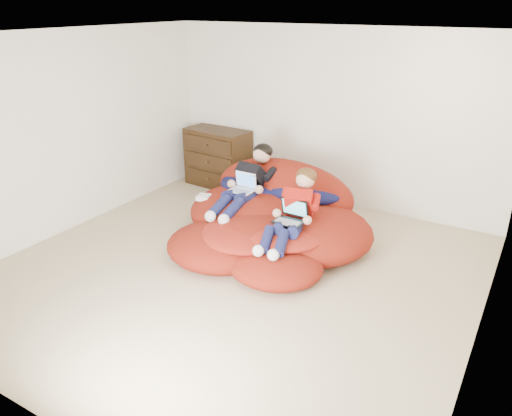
{
  "coord_description": "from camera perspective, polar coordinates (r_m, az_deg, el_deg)",
  "views": [
    {
      "loc": [
        2.69,
        -4.06,
        2.8
      ],
      "look_at": [
        0.12,
        0.25,
        0.7
      ],
      "focal_mm": 35.0,
      "sensor_mm": 36.0,
      "label": 1
    }
  ],
  "objects": [
    {
      "name": "cream_pillow",
      "position": [
        6.97,
        1.79,
        4.46
      ],
      "size": [
        0.46,
        0.29,
        0.29
      ],
      "primitive_type": "ellipsoid",
      "color": "white",
      "rests_on": "beanbag_pile"
    },
    {
      "name": "laptop_black",
      "position": [
        5.59,
        4.04,
        -0.87
      ],
      "size": [
        0.34,
        0.31,
        0.24
      ],
      "color": "black",
      "rests_on": "younger_boy"
    },
    {
      "name": "power_adapter",
      "position": [
        6.54,
        -5.95,
        1.21
      ],
      "size": [
        0.19,
        0.19,
        0.06
      ],
      "primitive_type": "cube",
      "rotation": [
        0.0,
        0.0,
        0.19
      ],
      "color": "white",
      "rests_on": "beanbag_pile"
    },
    {
      "name": "room_shell",
      "position": [
        5.51,
        -2.43,
        -5.24
      ],
      "size": [
        5.1,
        5.1,
        2.77
      ],
      "color": "tan",
      "rests_on": "ground"
    },
    {
      "name": "younger_boy",
      "position": [
        5.63,
        4.4,
        -0.03
      ],
      "size": [
        0.41,
        1.11,
        0.73
      ],
      "color": "#B4180F",
      "rests_on": "beanbag_pile"
    },
    {
      "name": "beanbag_pile",
      "position": [
        6.27,
        1.76,
        -1.22
      ],
      "size": [
        2.5,
        2.39,
        0.93
      ],
      "color": "maroon",
      "rests_on": "ground"
    },
    {
      "name": "dresser",
      "position": [
        8.06,
        -4.4,
        5.74
      ],
      "size": [
        1.06,
        0.61,
        0.92
      ],
      "color": "#301E0D",
      "rests_on": "ground"
    },
    {
      "name": "laptop_white",
      "position": [
        6.29,
        -1.45,
        2.55
      ],
      "size": [
        0.3,
        0.24,
        0.22
      ],
      "color": "white",
      "rests_on": "older_boy"
    },
    {
      "name": "older_boy",
      "position": [
        6.39,
        -0.8,
        3.29
      ],
      "size": [
        0.38,
        1.27,
        0.72
      ],
      "color": "black",
      "rests_on": "beanbag_pile"
    }
  ]
}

